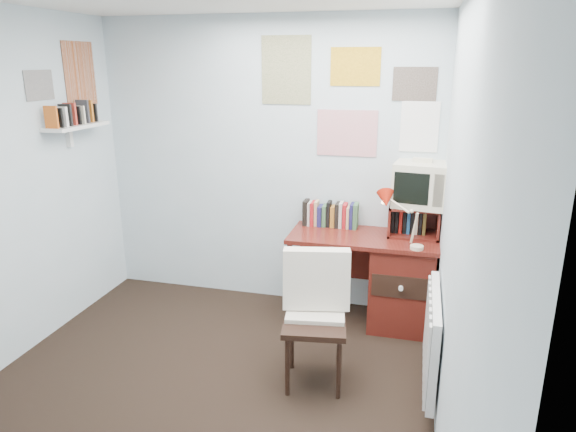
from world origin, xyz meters
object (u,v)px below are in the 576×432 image
at_px(desk_chair, 315,324).
at_px(desk, 395,279).
at_px(wall_shelf, 77,126).
at_px(radiator, 433,338).
at_px(desk_lamp, 418,226).
at_px(tv_riser, 414,220).
at_px(crt_tv, 421,182).

bearing_deg(desk_chair, desk, 55.75).
height_order(desk, wall_shelf, wall_shelf).
bearing_deg(radiator, desk_lamp, 100.72).
xyz_separation_m(desk_chair, wall_shelf, (-2.10, 0.60, 1.18)).
xyz_separation_m(desk_lamp, radiator, (0.13, -0.71, -0.52)).
distance_m(desk, radiator, 0.97).
xyz_separation_m(tv_riser, wall_shelf, (-2.69, -0.49, 0.74)).
bearing_deg(crt_tv, desk_lamp, -82.28).
height_order(desk, radiator, desk).
height_order(crt_tv, wall_shelf, wall_shelf).
bearing_deg(desk_lamp, desk, 142.95).
bearing_deg(desk_chair, radiator, -4.68).
bearing_deg(tv_riser, desk, -137.04).
bearing_deg(tv_riser, wall_shelf, -169.68).
distance_m(desk_chair, radiator, 0.76).
xyz_separation_m(desk, wall_shelf, (-2.57, -0.38, 1.21)).
relative_size(desk_chair, desk_lamp, 2.42).
bearing_deg(crt_tv, radiator, -75.28).
height_order(desk_lamp, radiator, desk_lamp).
relative_size(desk, tv_riser, 3.00).
relative_size(desk, radiator, 1.50).
relative_size(desk_chair, wall_shelf, 1.43).
height_order(desk_lamp, tv_riser, desk_lamp).
bearing_deg(crt_tv, desk_chair, -111.95).
bearing_deg(radiator, tv_riser, 99.28).
height_order(tv_riser, radiator, tv_riser).
distance_m(tv_riser, wall_shelf, 2.83).
bearing_deg(tv_riser, crt_tv, 30.77).
relative_size(desk_lamp, wall_shelf, 0.59).
distance_m(desk_chair, crt_tv, 1.48).
distance_m(desk_chair, wall_shelf, 2.48).
distance_m(tv_riser, radiator, 1.15).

